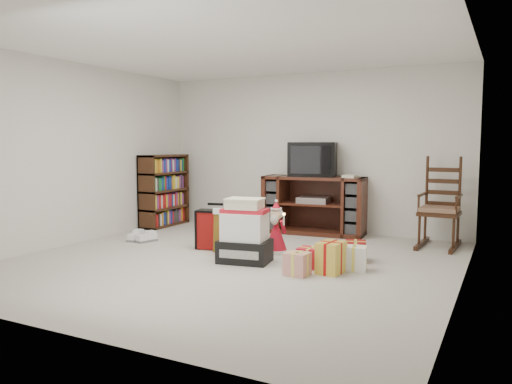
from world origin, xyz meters
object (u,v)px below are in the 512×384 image
tv_stand (314,205)px  red_suitcase (213,229)px  mrs_claus_figurine (236,228)px  sneaker_pair (141,237)px  bookshelf (164,192)px  gift_pile (245,235)px  teddy_bear (252,243)px  santa_figurine (276,233)px  gift_cluster (331,256)px  rocking_chair (440,215)px  crt_television (313,159)px

tv_stand → red_suitcase: (-0.78, -1.69, -0.18)m
mrs_claus_figurine → sneaker_pair: bearing=-166.3°
tv_stand → bookshelf: bearing=-174.5°
gift_pile → teddy_bear: (-0.07, 0.33, -0.16)m
tv_stand → mrs_claus_figurine: bearing=-118.4°
bookshelf → teddy_bear: bookshelf is taller
gift_pile → santa_figurine: gift_pile is taller
gift_cluster → rocking_chair: bearing=63.0°
gift_pile → tv_stand: bearing=79.0°
sneaker_pair → tv_stand: bearing=42.1°
mrs_claus_figurine → crt_television: 1.76m
rocking_chair → sneaker_pair: size_ratio=3.29×
bookshelf → red_suitcase: 2.16m
sneaker_pair → gift_cluster: (2.90, -0.26, 0.08)m
red_suitcase → bookshelf: bearing=133.5°
bookshelf → santa_figurine: size_ratio=1.80×
rocking_chair → teddy_bear: rocking_chair is taller
rocking_chair → sneaker_pair: bearing=-155.1°
teddy_bear → rocking_chair: bearing=39.8°
sneaker_pair → santa_figurine: bearing=6.5°
red_suitcase → mrs_claus_figurine: bearing=51.1°
rocking_chair → tv_stand: bearing=178.2°
mrs_claus_figurine → red_suitcase: bearing=-118.1°
bookshelf → gift_cluster: 3.79m
tv_stand → rocking_chair: bearing=-9.0°
teddy_bear → santa_figurine: santa_figurine is taller
rocking_chair → gift_cluster: bearing=-114.3°
santa_figurine → sneaker_pair: bearing=-174.8°
red_suitcase → teddy_bear: red_suitcase is taller
gift_pile → mrs_claus_figurine: gift_pile is taller
gift_cluster → mrs_claus_figurine: bearing=158.9°
bookshelf → teddy_bear: bearing=-29.8°
bookshelf → red_suitcase: size_ratio=1.97×
teddy_bear → crt_television: crt_television is taller
teddy_bear → gift_pile: bearing=-77.2°
rocking_chair → gift_cluster: size_ratio=1.13×
sneaker_pair → crt_television: bearing=43.3°
tv_stand → rocking_chair: (1.85, -0.15, -0.01)m
gift_pile → red_suitcase: (-0.71, 0.44, -0.06)m
mrs_claus_figurine → gift_cluster: bearing=-21.1°
rocking_chair → teddy_bear: size_ratio=3.49×
rocking_chair → gift_pile: (-1.92, -1.99, -0.11)m
teddy_bear → red_suitcase: bearing=169.7°
red_suitcase → gift_cluster: 1.73m
teddy_bear → bookshelf: bearing=150.2°
rocking_chair → santa_figurine: size_ratio=1.90×
red_suitcase → sneaker_pair: bearing=169.7°
bookshelf → gift_pile: size_ratio=1.63×
santa_figurine → mrs_claus_figurine: 0.68m
santa_figurine → tv_stand: bearing=92.1°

